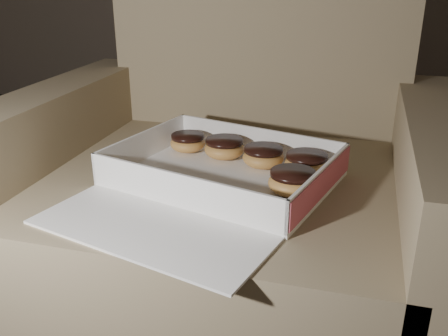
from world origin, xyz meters
name	(u,v)px	position (x,y,z in m)	size (l,w,h in m)	color
armchair	(231,213)	(0.65, 0.31, 0.32)	(0.98, 0.83, 1.03)	#8B7458
bakery_box	(214,182)	(0.65, 0.15, 0.47)	(0.54, 0.59, 0.07)	white
donut_a	(307,164)	(0.83, 0.25, 0.49)	(0.09, 0.09, 0.05)	gold
donut_b	(263,156)	(0.73, 0.27, 0.49)	(0.09, 0.09, 0.05)	gold
donut_c	(224,148)	(0.63, 0.30, 0.49)	(0.09, 0.09, 0.05)	gold
donut_d	(293,182)	(0.81, 0.15, 0.49)	(0.09, 0.09, 0.05)	gold
donut_e	(188,142)	(0.54, 0.32, 0.49)	(0.08, 0.08, 0.04)	gold
crumb_a	(254,200)	(0.75, 0.09, 0.47)	(0.01, 0.01, 0.00)	black
crumb_b	(291,203)	(0.82, 0.10, 0.47)	(0.01, 0.01, 0.00)	black
crumb_c	(139,166)	(0.47, 0.19, 0.47)	(0.01, 0.01, 0.00)	black
crumb_d	(284,197)	(0.80, 0.12, 0.47)	(0.01, 0.01, 0.00)	black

